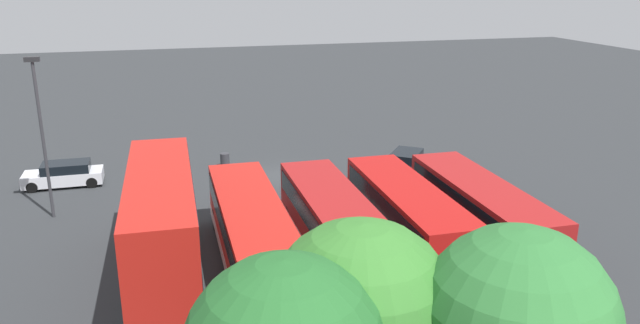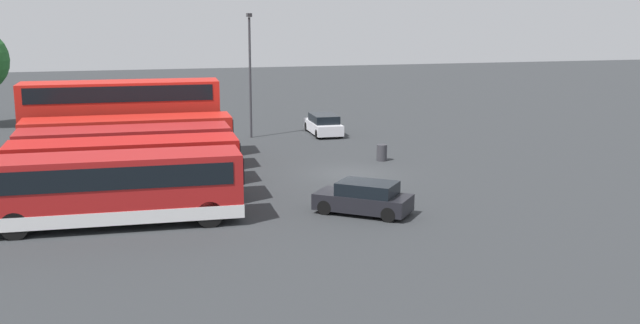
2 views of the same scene
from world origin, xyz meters
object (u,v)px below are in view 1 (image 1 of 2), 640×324
object	(u,v)px
bus_single_deck_near_end	(480,211)
car_hatchback_silver	(405,163)
bus_single_deck_third	(333,223)
car_small_green	(64,174)
bus_double_decker_fifth	(162,224)
waste_bin_yellow	(225,160)
bus_single_deck_fourth	(251,230)
lamp_post_tall	(41,127)
bus_single_deck_second	(407,215)

from	to	relation	value
bus_single_deck_near_end	car_hatchback_silver	size ratio (longest dim) A/B	2.40
bus_single_deck_near_end	car_hatchback_silver	distance (m)	10.52
bus_single_deck_third	car_small_green	bearing A→B (deg)	-46.49
bus_double_decker_fifth	car_small_green	size ratio (longest dim) A/B	2.53
waste_bin_yellow	bus_double_decker_fifth	bearing A→B (deg)	73.79
bus_single_deck_third	bus_single_deck_fourth	xyz separation A→B (m)	(3.60, -0.19, 0.00)
bus_single_deck_near_end	waste_bin_yellow	size ratio (longest dim) A/B	10.96
car_small_green	lamp_post_tall	xyz separation A→B (m)	(0.02, 5.07, 4.14)
bus_single_deck_fourth	bus_single_deck_third	bearing A→B (deg)	177.04
car_hatchback_silver	bus_single_deck_fourth	bearing A→B (deg)	40.71
bus_single_deck_near_end	car_small_green	size ratio (longest dim) A/B	2.33
car_small_green	bus_single_deck_near_end	bearing A→B (deg)	144.88
bus_single_deck_third	bus_double_decker_fifth	size ratio (longest dim) A/B	0.91
bus_single_deck_fourth	lamp_post_tall	size ratio (longest dim) A/B	1.33
bus_single_deck_fourth	lamp_post_tall	bearing A→B (deg)	-41.71
waste_bin_yellow	car_hatchback_silver	bearing A→B (deg)	157.73
car_hatchback_silver	car_small_green	bearing A→B (deg)	-9.41
lamp_post_tall	bus_single_deck_third	bearing A→B (deg)	146.85
bus_single_deck_near_end	bus_single_deck_third	size ratio (longest dim) A/B	1.01
bus_single_deck_fourth	car_small_green	distance (m)	16.03
lamp_post_tall	waste_bin_yellow	xyz separation A→B (m)	(-9.67, -6.10, -4.37)
waste_bin_yellow	bus_single_deck_second	bearing A→B (deg)	114.42
car_hatchback_silver	bus_double_decker_fifth	bearing A→B (deg)	33.94
bus_single_deck_third	car_small_green	world-z (taller)	bus_single_deck_third
bus_double_decker_fifth	car_small_green	world-z (taller)	bus_double_decker_fifth
car_hatchback_silver	waste_bin_yellow	world-z (taller)	car_hatchback_silver
bus_single_deck_third	waste_bin_yellow	world-z (taller)	bus_single_deck_third
bus_single_deck_second	bus_double_decker_fifth	size ratio (longest dim) A/B	0.90
bus_single_deck_second	lamp_post_tall	distance (m)	18.52
bus_single_deck_fourth	bus_double_decker_fifth	xyz separation A→B (m)	(3.65, 0.33, 0.83)
bus_double_decker_fifth	waste_bin_yellow	world-z (taller)	bus_double_decker_fifth
bus_single_deck_fourth	car_small_green	world-z (taller)	bus_single_deck_fourth
bus_double_decker_fifth	car_hatchback_silver	xyz separation A→B (m)	(-15.02, -10.11, -1.75)
car_hatchback_silver	bus_single_deck_third	bearing A→B (deg)	52.08
waste_bin_yellow	bus_single_deck_third	bearing A→B (deg)	101.89
bus_single_deck_third	car_small_green	distance (m)	18.45
bus_single_deck_third	waste_bin_yellow	distance (m)	14.76
bus_double_decker_fifth	bus_single_deck_near_end	bearing A→B (deg)	178.64
bus_single_deck_second	bus_single_deck_third	size ratio (longest dim) A/B	0.99
bus_single_deck_second	waste_bin_yellow	bearing A→B (deg)	-65.58
lamp_post_tall	waste_bin_yellow	size ratio (longest dim) A/B	8.75
bus_single_deck_second	car_hatchback_silver	size ratio (longest dim) A/B	2.36
bus_single_deck_near_end	bus_double_decker_fifth	xyz separation A→B (m)	(14.25, -0.34, 0.83)
bus_single_deck_third	car_small_green	size ratio (longest dim) A/B	2.31
bus_single_deck_second	bus_single_deck_fourth	size ratio (longest dim) A/B	0.92
bus_single_deck_near_end	bus_single_deck_fourth	bearing A→B (deg)	-3.60
bus_single_deck_second	car_small_green	bearing A→B (deg)	-39.58
car_hatchback_silver	car_small_green	distance (m)	20.73
car_small_green	waste_bin_yellow	bearing A→B (deg)	-173.89
car_hatchback_silver	waste_bin_yellow	bearing A→B (deg)	-22.27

